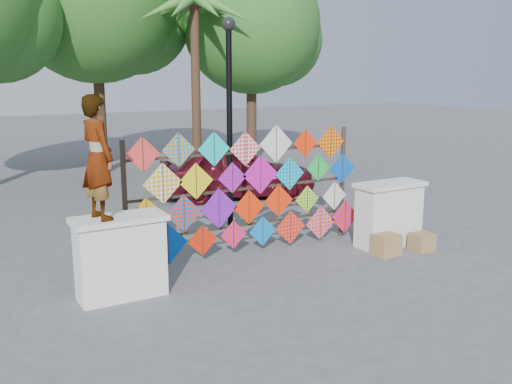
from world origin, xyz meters
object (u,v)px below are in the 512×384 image
(vendor_woman, at_px, (98,158))
(kite_rack, at_px, (249,191))
(sedan, at_px, (237,171))
(lamppost, at_px, (229,107))

(vendor_woman, bearing_deg, kite_rack, -86.15)
(sedan, height_order, lamppost, lamppost)
(sedan, bearing_deg, kite_rack, 174.20)
(vendor_woman, distance_m, lamppost, 3.96)
(vendor_woman, bearing_deg, lamppost, -69.26)
(kite_rack, xyz_separation_m, vendor_woman, (-3.02, -0.93, 0.98))
(kite_rack, height_order, sedan, kite_rack)
(sedan, bearing_deg, vendor_woman, 155.92)
(lamppost, bearing_deg, kite_rack, -100.83)
(kite_rack, relative_size, vendor_woman, 2.72)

